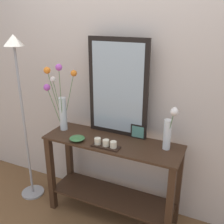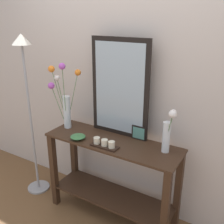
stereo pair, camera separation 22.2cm
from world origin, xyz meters
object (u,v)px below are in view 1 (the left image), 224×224
at_px(mirror_leaning, 118,88).
at_px(decorative_bowl, 77,138).
at_px(console_table, 112,172).
at_px(candle_tray, 105,144).
at_px(vase_right, 169,129).
at_px(floor_lamp, 20,94).
at_px(tall_vase_left, 60,100).
at_px(picture_frame_small, 138,132).

height_order(mirror_leaning, decorative_bowl, mirror_leaning).
height_order(console_table, candle_tray, candle_tray).
height_order(console_table, vase_right, vase_right).
bearing_deg(floor_lamp, mirror_leaning, 15.18).
height_order(console_table, mirror_leaning, mirror_leaning).
xyz_separation_m(tall_vase_left, floor_lamp, (-0.39, -0.09, 0.03)).
distance_m(mirror_leaning, vase_right, 0.57).
height_order(vase_right, decorative_bowl, vase_right).
relative_size(vase_right, candle_tray, 1.56).
relative_size(candle_tray, floor_lamp, 0.14).
bearing_deg(picture_frame_small, candle_tray, -125.16).
height_order(console_table, decorative_bowl, decorative_bowl).
relative_size(mirror_leaning, vase_right, 2.31).
bearing_deg(candle_tray, vase_right, 20.62).
xyz_separation_m(console_table, tall_vase_left, (-0.54, 0.01, 0.63)).
xyz_separation_m(console_table, floor_lamp, (-0.93, -0.08, 0.66)).
bearing_deg(decorative_bowl, floor_lamp, 176.30).
bearing_deg(picture_frame_small, vase_right, -17.14).
bearing_deg(mirror_leaning, candle_tray, -86.47).
xyz_separation_m(console_table, mirror_leaning, (-0.02, 0.17, 0.76)).
height_order(picture_frame_small, floor_lamp, floor_lamp).
bearing_deg(picture_frame_small, mirror_leaning, 175.38).
xyz_separation_m(tall_vase_left, decorative_bowl, (0.25, -0.13, -0.28)).
bearing_deg(console_table, mirror_leaning, 97.58).
bearing_deg(mirror_leaning, floor_lamp, -164.82).
distance_m(tall_vase_left, picture_frame_small, 0.78).
xyz_separation_m(vase_right, candle_tray, (-0.48, -0.18, -0.15)).
distance_m(vase_right, candle_tray, 0.54).
relative_size(console_table, floor_lamp, 0.73).
height_order(vase_right, picture_frame_small, vase_right).
relative_size(tall_vase_left, candle_tray, 2.69).
bearing_deg(floor_lamp, picture_frame_small, 11.61).
relative_size(console_table, candle_tray, 5.09).
bearing_deg(decorative_bowl, candle_tray, -0.17).
bearing_deg(tall_vase_left, vase_right, 2.69).
bearing_deg(picture_frame_small, decorative_bowl, -150.12).
height_order(mirror_leaning, picture_frame_small, mirror_leaning).
height_order(vase_right, floor_lamp, floor_lamp).
bearing_deg(mirror_leaning, decorative_bowl, -132.34).
height_order(console_table, floor_lamp, floor_lamp).
xyz_separation_m(picture_frame_small, floor_lamp, (-1.12, -0.23, 0.27)).
distance_m(picture_frame_small, decorative_bowl, 0.55).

